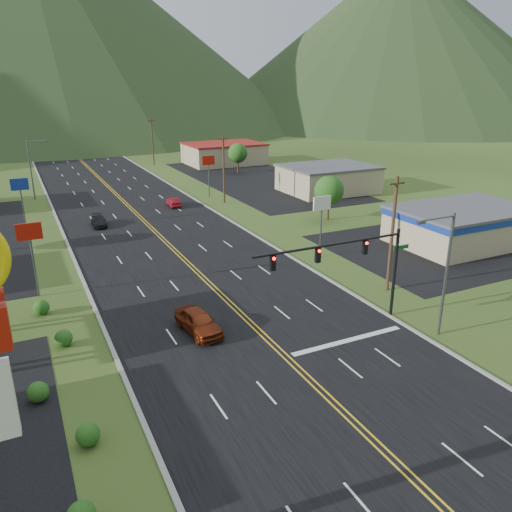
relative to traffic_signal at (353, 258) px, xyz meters
name	(u,v)px	position (x,y,z in m)	size (l,w,h in m)	color
ground	(414,480)	(-6.48, -14.00, -5.33)	(500.00, 500.00, 0.00)	#2D3F16
road	(414,480)	(-6.48, -14.00, -5.33)	(20.00, 460.00, 0.04)	black
traffic_signal	(353,258)	(0.00, 0.00, 0.00)	(13.10, 0.43, 7.00)	black
streetlight_east	(444,268)	(4.70, -4.00, -0.15)	(3.28, 0.25, 9.00)	#59595E
streetlight_west	(32,166)	(-18.16, 56.00, -0.15)	(3.28, 0.25, 9.00)	#59595E
building_east_near	(464,223)	(23.52, 11.00, -3.06)	(15.40, 10.40, 4.10)	tan
building_east_mid	(328,179)	(25.52, 41.00, -3.17)	(14.40, 11.40, 4.30)	tan
building_east_far	(224,153)	(21.52, 76.00, -3.07)	(16.40, 12.40, 4.50)	tan
pole_sign_west_a	(30,239)	(-20.48, 16.00, -0.28)	(2.00, 0.18, 6.40)	#59595E
pole_sign_west_b	(20,190)	(-20.48, 38.00, -0.28)	(2.00, 0.18, 6.40)	#59595E
pole_sign_east_a	(322,209)	(6.52, 14.00, -0.28)	(2.00, 0.18, 6.40)	#59595E
pole_sign_east_b	(208,165)	(6.52, 46.00, -0.28)	(2.00, 0.18, 6.40)	#59595E
tree_east_a	(329,191)	(15.52, 26.00, -1.44)	(3.84, 3.84, 5.82)	#382314
tree_east_b	(238,153)	(19.52, 64.00, -1.44)	(3.84, 3.84, 5.82)	#382314
utility_pole_a	(392,234)	(7.02, 4.00, -0.20)	(1.60, 0.28, 10.00)	#382314
utility_pole_b	(224,169)	(7.02, 41.00, -0.20)	(1.60, 0.28, 10.00)	#382314
utility_pole_c	(153,141)	(7.02, 81.00, -0.20)	(1.60, 0.28, 10.00)	#382314
utility_pole_d	(116,127)	(7.02, 121.00, -0.20)	(1.60, 0.28, 10.00)	#382314
mountain_n	(29,13)	(-6.48, 206.00, 37.17)	(220.00, 220.00, 85.00)	#1F3317
mountain_ne	(397,39)	(141.36, 162.20, 29.67)	(180.00, 180.00, 70.00)	#1F3317
car_red_near	(198,322)	(-10.48, 3.81, -4.49)	(1.99, 4.94, 1.68)	#67210B
car_dark_mid	(99,222)	(-12.17, 35.93, -4.72)	(1.71, 4.21, 1.22)	black
car_red_far	(173,202)	(-0.60, 41.98, -4.68)	(1.37, 3.93, 1.30)	maroon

